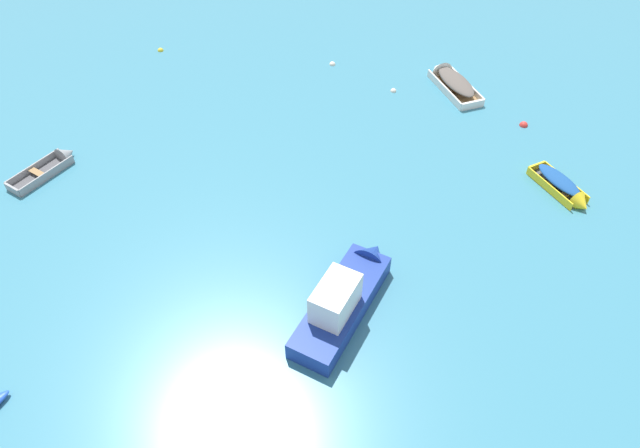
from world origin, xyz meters
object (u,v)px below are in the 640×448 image
at_px(rowboat_white_near_camera, 449,79).
at_px(mooring_buoy_between_boats_right, 523,126).
at_px(rowboat_yellow_foreground_center, 566,190).
at_px(mooring_buoy_near_foreground, 393,91).
at_px(rowboat_grey_outer_right, 55,163).
at_px(motor_launch_deep_blue_cluster_inner, 346,294).
at_px(mooring_buoy_far_field, 332,65).
at_px(mooring_buoy_between_boats_left, 161,51).

xyz_separation_m(rowboat_white_near_camera, mooring_buoy_between_boats_right, (2.76, -4.02, -0.32)).
height_order(rowboat_white_near_camera, mooring_buoy_between_boats_right, rowboat_white_near_camera).
distance_m(rowboat_white_near_camera, rowboat_yellow_foreground_center, 9.49).
bearing_deg(mooring_buoy_between_boats_right, mooring_buoy_near_foreground, 148.61).
xyz_separation_m(rowboat_grey_outer_right, mooring_buoy_between_boats_right, (21.97, 1.44, -0.17)).
height_order(motor_launch_deep_blue_cluster_inner, rowboat_yellow_foreground_center, motor_launch_deep_blue_cluster_inner).
bearing_deg(mooring_buoy_far_field, rowboat_yellow_foreground_center, -52.84).
xyz_separation_m(rowboat_grey_outer_right, mooring_buoy_between_boats_left, (3.36, 10.35, -0.17)).
distance_m(motor_launch_deep_blue_cluster_inner, mooring_buoy_far_field, 16.71).
relative_size(rowboat_grey_outer_right, mooring_buoy_between_boats_left, 9.43).
xyz_separation_m(mooring_buoy_between_boats_left, mooring_buoy_between_boats_right, (18.61, -8.91, 0.00)).
height_order(mooring_buoy_near_foreground, mooring_buoy_between_boats_right, mooring_buoy_between_boats_right).
xyz_separation_m(rowboat_grey_outer_right, mooring_buoy_near_foreground, (16.15, 4.99, -0.17)).
relative_size(rowboat_grey_outer_right, mooring_buoy_between_boats_right, 7.60).
bearing_deg(rowboat_yellow_foreground_center, rowboat_white_near_camera, 107.08).
height_order(rowboat_grey_outer_right, mooring_buoy_between_boats_left, rowboat_grey_outer_right).
xyz_separation_m(motor_launch_deep_blue_cluster_inner, mooring_buoy_between_boats_left, (-8.76, 19.02, -0.62)).
bearing_deg(mooring_buoy_far_field, rowboat_white_near_camera, -22.91).
bearing_deg(mooring_buoy_near_foreground, rowboat_white_near_camera, 8.63).
distance_m(motor_launch_deep_blue_cluster_inner, mooring_buoy_near_foreground, 14.26).
bearing_deg(mooring_buoy_between_boats_left, mooring_buoy_far_field, -13.45).
bearing_deg(rowboat_yellow_foreground_center, mooring_buoy_near_foreground, 124.18).
bearing_deg(mooring_buoy_between_boats_left, mooring_buoy_between_boats_right, -25.58).
xyz_separation_m(rowboat_white_near_camera, mooring_buoy_far_field, (-6.01, 2.54, -0.32)).
bearing_deg(mooring_buoy_near_foreground, rowboat_grey_outer_right, -162.81).
relative_size(rowboat_grey_outer_right, rowboat_white_near_camera, 0.73).
bearing_deg(mooring_buoy_between_boats_left, rowboat_yellow_foreground_center, -36.85).
relative_size(mooring_buoy_near_foreground, mooring_buoy_far_field, 0.92).
height_order(mooring_buoy_between_boats_right, mooring_buoy_far_field, mooring_buoy_between_boats_right).
height_order(motor_launch_deep_blue_cluster_inner, rowboat_white_near_camera, motor_launch_deep_blue_cluster_inner).
bearing_deg(mooring_buoy_far_field, motor_launch_deep_blue_cluster_inner, -93.69).
xyz_separation_m(rowboat_yellow_foreground_center, mooring_buoy_between_boats_right, (-0.02, 5.05, -0.29)).
height_order(motor_launch_deep_blue_cluster_inner, mooring_buoy_between_boats_right, motor_launch_deep_blue_cluster_inner).
height_order(rowboat_yellow_foreground_center, mooring_buoy_between_boats_right, rowboat_yellow_foreground_center).
height_order(rowboat_yellow_foreground_center, mooring_buoy_far_field, rowboat_yellow_foreground_center).
height_order(rowboat_grey_outer_right, rowboat_yellow_foreground_center, rowboat_grey_outer_right).
height_order(rowboat_white_near_camera, mooring_buoy_near_foreground, rowboat_white_near_camera).
relative_size(motor_launch_deep_blue_cluster_inner, mooring_buoy_near_foreground, 17.37).
relative_size(mooring_buoy_near_foreground, mooring_buoy_between_boats_left, 0.95).
bearing_deg(mooring_buoy_far_field, mooring_buoy_between_boats_right, -36.76).
relative_size(rowboat_yellow_foreground_center, mooring_buoy_between_boats_left, 9.58).
bearing_deg(mooring_buoy_between_boats_right, mooring_buoy_between_boats_left, 154.42).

